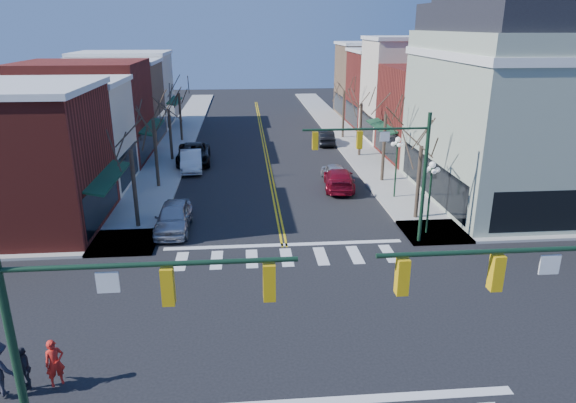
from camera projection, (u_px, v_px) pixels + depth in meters
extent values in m
plane|color=black|center=(300.00, 323.00, 20.68)|extent=(160.00, 160.00, 0.00)
cube|color=#9E9B93|center=(156.00, 183.00, 38.76)|extent=(3.50, 70.00, 0.15)
cube|color=#9E9B93|center=(383.00, 177.00, 40.21)|extent=(3.50, 70.00, 0.15)
cube|color=maroon|center=(7.00, 162.00, 29.16)|extent=(10.00, 8.50, 8.00)
cube|color=beige|center=(54.00, 138.00, 36.54)|extent=(10.00, 7.00, 7.50)
cube|color=maroon|center=(85.00, 113.00, 43.91)|extent=(10.00, 9.00, 8.50)
cube|color=#8A694C|center=(109.00, 103.00, 51.79)|extent=(10.00, 7.50, 7.80)
cube|color=beige|center=(125.00, 92.00, 59.02)|extent=(10.00, 8.00, 8.20)
cube|color=maroon|center=(444.00, 114.00, 44.89)|extent=(10.00, 8.50, 8.00)
cube|color=beige|center=(416.00, 91.00, 51.87)|extent=(10.00, 7.00, 10.00)
cube|color=maroon|center=(395.00, 90.00, 59.17)|extent=(10.00, 8.00, 8.50)
cube|color=#8A694C|center=(377.00, 81.00, 66.62)|extent=(10.00, 8.00, 9.00)
cube|color=#99A790|center=(524.00, 119.00, 33.89)|extent=(12.00, 14.00, 11.00)
cube|color=white|center=(534.00, 54.00, 32.56)|extent=(12.25, 14.25, 0.50)
cube|color=black|center=(540.00, 16.00, 31.80)|extent=(11.40, 13.40, 1.80)
cylinder|color=#14331E|center=(19.00, 379.00, 11.92)|extent=(0.20, 0.20, 7.20)
cylinder|color=#14331E|center=(151.00, 264.00, 11.28)|extent=(6.50, 0.12, 0.12)
cube|color=gold|center=(168.00, 286.00, 11.48)|extent=(0.28, 0.28, 0.90)
cube|color=gold|center=(269.00, 282.00, 11.67)|extent=(0.28, 0.28, 0.90)
cylinder|color=#14331E|center=(513.00, 251.00, 11.96)|extent=(6.50, 0.12, 0.12)
cube|color=gold|center=(496.00, 273.00, 12.11)|extent=(0.28, 0.28, 0.90)
cube|color=gold|center=(402.00, 276.00, 11.93)|extent=(0.28, 0.28, 0.90)
cylinder|color=#14331E|center=(424.00, 181.00, 27.08)|extent=(0.20, 0.20, 7.20)
cylinder|color=#14331E|center=(366.00, 129.00, 25.90)|extent=(6.50, 0.12, 0.12)
cube|color=gold|center=(359.00, 140.00, 26.05)|extent=(0.28, 0.28, 0.90)
cube|color=gold|center=(315.00, 141.00, 25.86)|extent=(0.28, 0.28, 0.90)
cylinder|color=#14331E|center=(429.00, 202.00, 28.70)|extent=(0.12, 0.12, 4.00)
sphere|color=white|center=(432.00, 165.00, 28.00)|extent=(0.36, 0.36, 0.36)
cylinder|color=#14331E|center=(396.00, 171.00, 34.82)|extent=(0.12, 0.12, 4.00)
sphere|color=white|center=(398.00, 140.00, 34.12)|extent=(0.36, 0.36, 0.36)
cylinder|color=#382B21|center=(135.00, 190.00, 29.57)|extent=(0.24, 0.24, 4.76)
cylinder|color=#382B21|center=(156.00, 154.00, 37.05)|extent=(0.24, 0.24, 5.04)
cylinder|color=#382B21|center=(171.00, 135.00, 44.67)|extent=(0.24, 0.24, 4.55)
cylinder|color=#382B21|center=(181.00, 118.00, 52.14)|extent=(0.24, 0.24, 4.90)
cylinder|color=#382B21|center=(418.00, 183.00, 30.97)|extent=(0.24, 0.24, 4.62)
cylinder|color=#382B21|center=(384.00, 149.00, 38.41)|extent=(0.24, 0.24, 5.18)
cylinder|color=#382B21|center=(360.00, 130.00, 46.00)|extent=(0.24, 0.24, 4.83)
cylinder|color=#382B21|center=(343.00, 115.00, 53.51)|extent=(0.24, 0.24, 4.97)
imported|color=#AAAAAF|center=(173.00, 217.00, 29.75)|extent=(1.96, 4.80, 1.63)
imported|color=silver|center=(191.00, 161.00, 42.12)|extent=(2.11, 5.00, 1.60)
imported|color=black|center=(194.00, 154.00, 44.22)|extent=(3.06, 6.16, 1.68)
imported|color=maroon|center=(339.00, 179.00, 37.37)|extent=(2.67, 5.35, 1.49)
imported|color=#B6B6BB|center=(334.00, 172.00, 39.20)|extent=(1.68, 4.15, 1.41)
imported|color=black|center=(325.00, 137.00, 51.28)|extent=(1.70, 4.39, 1.43)
imported|color=red|center=(55.00, 363.00, 16.69)|extent=(0.72, 0.65, 1.64)
imported|color=black|center=(24.00, 368.00, 16.56)|extent=(0.79, 0.95, 1.52)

